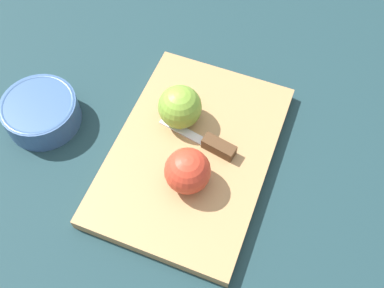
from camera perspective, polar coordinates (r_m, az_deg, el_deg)
ground_plane at (r=0.75m, az=-0.00°, el=-1.69°), size 4.00×4.00×0.00m
cutting_board at (r=0.74m, az=-0.00°, el=-1.25°), size 0.39×0.29×0.02m
apple_half_left at (r=0.67m, az=-0.57°, el=-3.48°), size 0.07×0.07×0.07m
apple_half_right at (r=0.73m, az=-1.57°, el=4.74°), size 0.07×0.07×0.07m
knife at (r=0.72m, az=2.81°, el=-0.10°), size 0.06×0.14×0.02m
bowl at (r=0.81m, az=-18.65°, el=3.97°), size 0.13×0.13×0.05m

